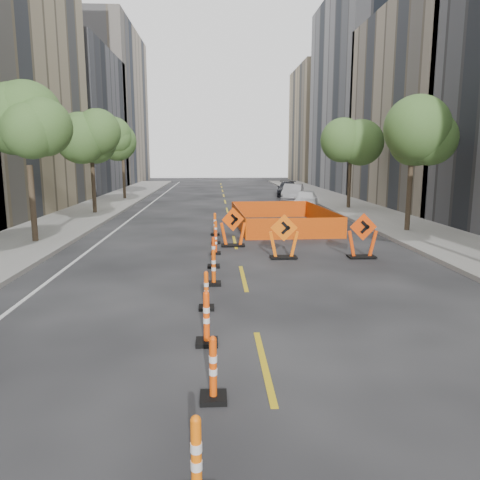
{
  "coord_description": "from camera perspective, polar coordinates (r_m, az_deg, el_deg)",
  "views": [
    {
      "loc": [
        -0.86,
        -9.79,
        3.67
      ],
      "look_at": [
        -0.08,
        4.43,
        1.1
      ],
      "focal_mm": 35.0,
      "sensor_mm": 36.0,
      "label": 1
    }
  ],
  "objects": [
    {
      "name": "channelizer_8",
      "position": [
        21.91,
        -3.07,
        1.97
      ],
      "size": [
        0.42,
        0.42,
        1.05
      ],
      "primitive_type": null,
      "color": "#FF5B0A",
      "rests_on": "ground"
    },
    {
      "name": "tree_r_b",
      "position": [
        23.69,
        20.31,
        11.68
      ],
      "size": [
        2.8,
        2.8,
        5.95
      ],
      "color": "#382B1E",
      "rests_on": "ground"
    },
    {
      "name": "bld_right_c",
      "position": [
        38.19,
        25.61,
        14.27
      ],
      "size": [
        12.0,
        16.0,
        14.0
      ],
      "primitive_type": "cube",
      "color": "gray",
      "rests_on": "ground"
    },
    {
      "name": "bld_right_d",
      "position": [
        53.46,
        17.14,
        16.6
      ],
      "size": [
        12.0,
        18.0,
        20.0
      ],
      "primitive_type": "cube",
      "color": "gray",
      "rests_on": "ground"
    },
    {
      "name": "channelizer_5",
      "position": [
        15.54,
        -3.25,
        -1.49
      ],
      "size": [
        0.41,
        0.41,
        1.03
      ],
      "primitive_type": null,
      "color": "#E13C09",
      "rests_on": "ground"
    },
    {
      "name": "chevron_sign_center",
      "position": [
        16.89,
        5.36,
        0.43
      ],
      "size": [
        1.1,
        0.69,
        1.62
      ],
      "primitive_type": null,
      "rotation": [
        0.0,
        0.0,
        -0.04
      ],
      "color": "#F6610A",
      "rests_on": "ground"
    },
    {
      "name": "channelizer_0",
      "position": [
        5.44,
        -5.34,
        -25.22
      ],
      "size": [
        0.41,
        0.41,
        1.04
      ],
      "primitive_type": null,
      "color": "orange",
      "rests_on": "ground"
    },
    {
      "name": "tree_l_c",
      "position": [
        30.74,
        -17.69,
        11.36
      ],
      "size": [
        2.8,
        2.8,
        5.95
      ],
      "color": "#382B1E",
      "rests_on": "ground"
    },
    {
      "name": "sidewalk_right",
      "position": [
        24.18,
        20.96,
        1.0
      ],
      "size": [
        4.0,
        90.0,
        0.15
      ],
      "primitive_type": "cube",
      "color": "gray",
      "rests_on": "ground"
    },
    {
      "name": "parked_car_mid",
      "position": [
        38.63,
        6.45,
        5.75
      ],
      "size": [
        2.51,
        4.45,
        1.39
      ],
      "primitive_type": "imported",
      "rotation": [
        0.0,
        0.0,
        -0.26
      ],
      "color": "gray",
      "rests_on": "ground"
    },
    {
      "name": "parked_car_far",
      "position": [
        43.6,
        5.81,
        6.23
      ],
      "size": [
        2.6,
        4.81,
        1.32
      ],
      "primitive_type": "imported",
      "rotation": [
        0.0,
        0.0,
        -0.17
      ],
      "color": "black",
      "rests_on": "ground"
    },
    {
      "name": "chevron_sign_left",
      "position": [
        19.09,
        -0.86,
        1.6
      ],
      "size": [
        1.23,
        0.99,
        1.61
      ],
      "primitive_type": null,
      "rotation": [
        0.0,
        0.0,
        0.37
      ],
      "color": "#FF4F0A",
      "rests_on": "ground"
    },
    {
      "name": "parked_car_near",
      "position": [
        32.76,
        8.0,
        4.89
      ],
      "size": [
        2.55,
        4.23,
        1.35
      ],
      "primitive_type": "imported",
      "rotation": [
        0.0,
        0.0,
        -0.26
      ],
      "color": "silver",
      "rests_on": "ground"
    },
    {
      "name": "channelizer_4",
      "position": [
        13.43,
        -3.23,
        -3.34
      ],
      "size": [
        0.41,
        0.41,
        1.04
      ],
      "primitive_type": null,
      "color": "#E44C09",
      "rests_on": "ground"
    },
    {
      "name": "ground_plane",
      "position": [
        10.49,
        1.78,
        -10.26
      ],
      "size": [
        140.0,
        140.0,
        0.0
      ],
      "primitive_type": "plane",
      "color": "black"
    },
    {
      "name": "tree_r_c",
      "position": [
        33.12,
        13.37,
        11.45
      ],
      "size": [
        2.8,
        2.8,
        5.95
      ],
      "color": "#382B1E",
      "rests_on": "ground"
    },
    {
      "name": "channelizer_3",
      "position": [
        11.36,
        -4.13,
        -6.13
      ],
      "size": [
        0.37,
        0.37,
        0.95
      ],
      "primitive_type": null,
      "color": "#FF560A",
      "rests_on": "ground"
    },
    {
      "name": "safety_fence",
      "position": [
        24.63,
        5.02,
        2.76
      ],
      "size": [
        4.84,
        7.89,
        0.96
      ],
      "primitive_type": null,
      "rotation": [
        0.0,
        0.0,
        0.04
      ],
      "color": "#EB5A0C",
      "rests_on": "ground"
    },
    {
      "name": "channelizer_7",
      "position": [
        19.78,
        -2.97,
        0.97
      ],
      "size": [
        0.39,
        0.39,
        0.98
      ],
      "primitive_type": null,
      "color": "#FF570A",
      "rests_on": "ground"
    },
    {
      "name": "channelizer_1",
      "position": [
        7.3,
        -3.3,
        -15.37
      ],
      "size": [
        0.41,
        0.41,
        1.04
      ],
      "primitive_type": null,
      "color": "#E64809",
      "rests_on": "ground"
    },
    {
      "name": "bld_right_e",
      "position": [
        70.81,
        11.81,
        13.54
      ],
      "size": [
        12.0,
        14.0,
        16.0
      ],
      "primitive_type": "cube",
      "color": "tan",
      "rests_on": "ground"
    },
    {
      "name": "bld_left_d",
      "position": [
        51.69,
        -21.93,
        13.21
      ],
      "size": [
        12.0,
        16.0,
        14.0
      ],
      "primitive_type": "cube",
      "color": "#4C4C51",
      "rests_on": "ground"
    },
    {
      "name": "sidewalk_left",
      "position": [
        23.54,
        -23.33,
        0.6
      ],
      "size": [
        4.0,
        90.0,
        0.15
      ],
      "primitive_type": "cube",
      "color": "gray",
      "rests_on": "ground"
    },
    {
      "name": "chevron_sign_right",
      "position": [
        17.47,
        14.71,
        0.51
      ],
      "size": [
        1.11,
        0.68,
        1.65
      ],
      "primitive_type": null,
      "rotation": [
        0.0,
        0.0,
        0.02
      ],
      "color": "#D73B09",
      "rests_on": "ground"
    },
    {
      "name": "channelizer_6",
      "position": [
        17.66,
        -2.99,
        -0.22
      ],
      "size": [
        0.37,
        0.37,
        0.94
      ],
      "primitive_type": null,
      "color": "#F13D0A",
      "rests_on": "ground"
    },
    {
      "name": "bld_left_e",
      "position": [
        67.65,
        -17.55,
        15.15
      ],
      "size": [
        12.0,
        20.0,
        20.0
      ],
      "primitive_type": "cube",
      "color": "gray",
      "rests_on": "ground"
    },
    {
      "name": "tree_l_d",
      "position": [
        40.51,
        -14.14,
        11.15
      ],
      "size": [
        2.8,
        2.8,
        5.95
      ],
      "color": "#382B1E",
      "rests_on": "ground"
    },
    {
      "name": "channelizer_2",
      "position": [
        9.29,
        -4.11,
        -9.45
      ],
      "size": [
        0.43,
        0.43,
        1.1
      ],
      "primitive_type": null,
      "color": "#FC4A0A",
      "rests_on": "ground"
    },
    {
      "name": "tree_l_b",
      "position": [
        21.2,
        -24.51,
        11.65
      ],
      "size": [
        2.8,
        2.8,
        5.95
      ],
      "color": "#382B1E",
      "rests_on": "ground"
    }
  ]
}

